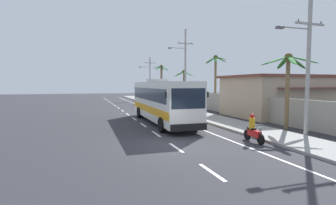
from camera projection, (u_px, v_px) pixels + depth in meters
name	position (u px, v px, depth m)	size (l,w,h in m)	color
ground_plane	(172.00, 145.00, 13.88)	(160.00, 160.00, 0.00)	#303035
sidewalk_kerb	(204.00, 116.00, 25.46)	(3.20, 90.00, 0.14)	#999993
lane_markings	(147.00, 113.00, 28.69)	(3.70, 71.51, 0.01)	white
boundary_wall	(218.00, 103.00, 30.36)	(0.24, 60.00, 2.15)	#9E998E
coach_bus_foreground	(161.00, 100.00, 21.67)	(2.94, 12.29, 3.71)	silver
motorcycle_beside_bus	(253.00, 131.00, 14.49)	(0.56, 1.96, 1.60)	black
motorcycle_trailing	(159.00, 106.00, 30.50)	(0.56, 1.96, 1.54)	black
pedestrian_near_kerb	(176.00, 102.00, 30.69)	(0.36, 0.36, 1.79)	navy
utility_pole_nearest	(307.00, 63.00, 15.64)	(3.50, 0.24, 8.48)	#9E9E99
utility_pole_mid	(185.00, 67.00, 34.08)	(3.53, 0.24, 10.45)	#9E9E99
utility_pole_far	(150.00, 77.00, 52.73)	(3.42, 0.24, 8.73)	#9E9E99
palm_nearest	(161.00, 78.00, 45.53)	(2.79, 2.63, 6.67)	brown
palm_second	(216.00, 71.00, 31.41)	(2.76, 2.72, 6.80)	brown
palm_third	(184.00, 78.00, 41.19)	(3.29, 3.34, 5.54)	brown
palm_fourth	(288.00, 73.00, 18.41)	(3.84, 3.59, 5.47)	brown
roadside_building	(281.00, 96.00, 26.53)	(10.84, 8.06, 4.13)	tan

